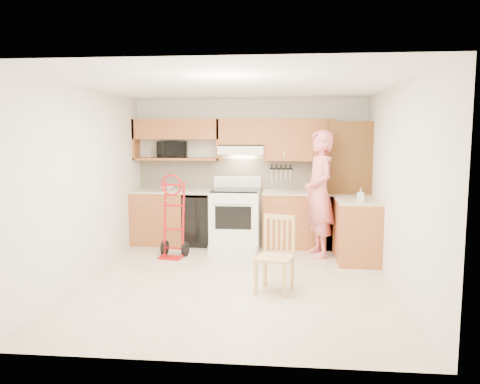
# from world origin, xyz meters

# --- Properties ---
(floor) EXTENTS (4.00, 4.50, 0.02)m
(floor) POSITION_xyz_m (0.00, 0.00, -0.01)
(floor) COLOR beige
(floor) RESTS_ON ground
(ceiling) EXTENTS (4.00, 4.50, 0.02)m
(ceiling) POSITION_xyz_m (0.00, 0.00, 2.51)
(ceiling) COLOR white
(ceiling) RESTS_ON ground
(wall_back) EXTENTS (4.00, 0.02, 2.50)m
(wall_back) POSITION_xyz_m (0.00, 2.26, 1.25)
(wall_back) COLOR silver
(wall_back) RESTS_ON ground
(wall_front) EXTENTS (4.00, 0.02, 2.50)m
(wall_front) POSITION_xyz_m (0.00, -2.26, 1.25)
(wall_front) COLOR silver
(wall_front) RESTS_ON ground
(wall_left) EXTENTS (0.02, 4.50, 2.50)m
(wall_left) POSITION_xyz_m (-2.01, 0.00, 1.25)
(wall_left) COLOR silver
(wall_left) RESTS_ON ground
(wall_right) EXTENTS (0.02, 4.50, 2.50)m
(wall_right) POSITION_xyz_m (2.01, 0.00, 1.25)
(wall_right) COLOR silver
(wall_right) RESTS_ON ground
(backsplash) EXTENTS (3.92, 0.03, 0.55)m
(backsplash) POSITION_xyz_m (0.00, 2.23, 1.20)
(backsplash) COLOR beige
(backsplash) RESTS_ON wall_back
(lower_cab_left) EXTENTS (0.90, 0.60, 0.90)m
(lower_cab_left) POSITION_xyz_m (-1.55, 1.95, 0.45)
(lower_cab_left) COLOR #9C5C34
(lower_cab_left) RESTS_ON ground
(dishwasher) EXTENTS (0.60, 0.60, 0.85)m
(dishwasher) POSITION_xyz_m (-0.80, 1.95, 0.42)
(dishwasher) COLOR black
(dishwasher) RESTS_ON ground
(lower_cab_right) EXTENTS (1.14, 0.60, 0.90)m
(lower_cab_right) POSITION_xyz_m (0.83, 1.95, 0.45)
(lower_cab_right) COLOR #9C5C34
(lower_cab_right) RESTS_ON ground
(countertop_left) EXTENTS (1.50, 0.63, 0.04)m
(countertop_left) POSITION_xyz_m (-1.25, 1.95, 0.92)
(countertop_left) COLOR beige
(countertop_left) RESTS_ON lower_cab_left
(countertop_right) EXTENTS (1.14, 0.63, 0.04)m
(countertop_right) POSITION_xyz_m (0.83, 1.95, 0.92)
(countertop_right) COLOR beige
(countertop_right) RESTS_ON lower_cab_right
(cab_return_right) EXTENTS (0.60, 1.00, 0.90)m
(cab_return_right) POSITION_xyz_m (1.70, 1.15, 0.45)
(cab_return_right) COLOR #9C5C34
(cab_return_right) RESTS_ON ground
(countertop_return) EXTENTS (0.63, 1.00, 0.04)m
(countertop_return) POSITION_xyz_m (1.70, 1.15, 0.92)
(countertop_return) COLOR beige
(countertop_return) RESTS_ON cab_return_right
(pantry_tall) EXTENTS (0.70, 0.60, 2.10)m
(pantry_tall) POSITION_xyz_m (1.65, 1.95, 1.05)
(pantry_tall) COLOR brown
(pantry_tall) RESTS_ON ground
(upper_cab_left) EXTENTS (1.50, 0.33, 0.34)m
(upper_cab_left) POSITION_xyz_m (-1.25, 2.08, 1.98)
(upper_cab_left) COLOR #9C5C34
(upper_cab_left) RESTS_ON wall_back
(upper_shelf_mw) EXTENTS (1.50, 0.33, 0.04)m
(upper_shelf_mw) POSITION_xyz_m (-1.25, 2.08, 1.47)
(upper_shelf_mw) COLOR #9C5C34
(upper_shelf_mw) RESTS_ON wall_back
(upper_cab_center) EXTENTS (0.76, 0.33, 0.44)m
(upper_cab_center) POSITION_xyz_m (-0.12, 2.08, 1.94)
(upper_cab_center) COLOR #9C5C34
(upper_cab_center) RESTS_ON wall_back
(upper_cab_right) EXTENTS (1.14, 0.33, 0.70)m
(upper_cab_right) POSITION_xyz_m (0.83, 2.08, 1.80)
(upper_cab_right) COLOR #9C5C34
(upper_cab_right) RESTS_ON wall_back
(range_hood) EXTENTS (0.76, 0.46, 0.14)m
(range_hood) POSITION_xyz_m (-0.12, 2.02, 1.63)
(range_hood) COLOR white
(range_hood) RESTS_ON wall_back
(knife_strip) EXTENTS (0.40, 0.05, 0.29)m
(knife_strip) POSITION_xyz_m (0.55, 2.21, 1.24)
(knife_strip) COLOR black
(knife_strip) RESTS_ON backsplash
(microwave) EXTENTS (0.55, 0.41, 0.28)m
(microwave) POSITION_xyz_m (-1.33, 2.08, 1.63)
(microwave) COLOR black
(microwave) RESTS_ON upper_shelf_mw
(range) EXTENTS (0.80, 1.05, 1.18)m
(range) POSITION_xyz_m (-0.19, 1.64, 0.59)
(range) COLOR white
(range) RESTS_ON ground
(person) EXTENTS (0.64, 0.81, 1.96)m
(person) POSITION_xyz_m (1.15, 1.35, 0.98)
(person) COLOR #E97077
(person) RESTS_ON ground
(hand_truck) EXTENTS (0.51, 0.48, 1.16)m
(hand_truck) POSITION_xyz_m (-1.10, 1.05, 0.58)
(hand_truck) COLOR red
(hand_truck) RESTS_ON ground
(dining_chair) EXTENTS (0.52, 0.54, 0.91)m
(dining_chair) POSITION_xyz_m (0.51, -0.41, 0.46)
(dining_chair) COLOR #DDB771
(dining_chair) RESTS_ON ground
(soap_bottle) EXTENTS (0.09, 0.09, 0.19)m
(soap_bottle) POSITION_xyz_m (1.70, 0.86, 1.03)
(soap_bottle) COLOR white
(soap_bottle) RESTS_ON countertop_return
(bowl) EXTENTS (0.27, 0.27, 0.06)m
(bowl) POSITION_xyz_m (-1.41, 1.95, 0.97)
(bowl) COLOR white
(bowl) RESTS_ON countertop_left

